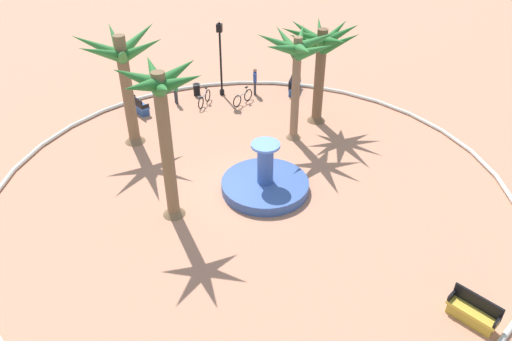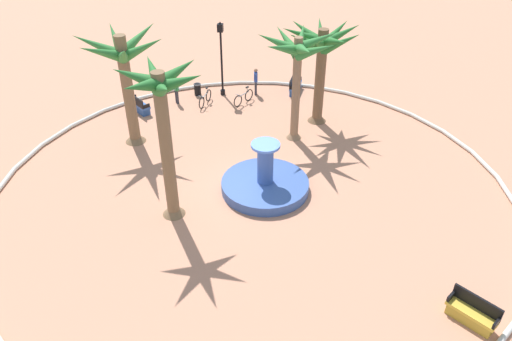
# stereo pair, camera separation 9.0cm
# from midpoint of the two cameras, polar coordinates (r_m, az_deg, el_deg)

# --- Properties ---
(ground_plane) EXTENTS (80.00, 80.00, 0.00)m
(ground_plane) POSITION_cam_midpoint_polar(r_m,az_deg,el_deg) (21.98, -0.56, -2.13)
(ground_plane) COLOR tan
(plaza_curb) EXTENTS (22.63, 22.63, 0.20)m
(plaza_curb) POSITION_cam_midpoint_polar(r_m,az_deg,el_deg) (21.92, -0.57, -1.92)
(plaza_curb) COLOR silver
(plaza_curb) RESTS_ON ground
(fountain) EXTENTS (3.85, 3.85, 2.37)m
(fountain) POSITION_cam_midpoint_polar(r_m,az_deg,el_deg) (21.74, 0.94, -1.52)
(fountain) COLOR #38569E
(fountain) RESTS_ON ground
(palm_tree_near_fountain) EXTENTS (3.39, 3.27, 6.54)m
(palm_tree_near_fountain) POSITION_cam_midpoint_polar(r_m,az_deg,el_deg) (18.32, -10.84, 6.39)
(palm_tree_near_fountain) COLOR brown
(palm_tree_near_fountain) RESTS_ON ground
(palm_tree_by_curb) EXTENTS (3.96, 4.02, 5.61)m
(palm_tree_by_curb) POSITION_cam_midpoint_polar(r_m,az_deg,el_deg) (23.93, 4.62, 12.87)
(palm_tree_by_curb) COLOR #8E6B4C
(palm_tree_by_curb) RESTS_ON ground
(palm_tree_mid_plaza) EXTENTS (4.12, 4.11, 5.38)m
(palm_tree_mid_plaza) POSITION_cam_midpoint_polar(r_m,az_deg,el_deg) (25.90, 7.42, 13.58)
(palm_tree_mid_plaza) COLOR brown
(palm_tree_mid_plaza) RESTS_ON ground
(palm_tree_far_side) EXTENTS (4.47, 4.22, 5.82)m
(palm_tree_far_side) POSITION_cam_midpoint_polar(r_m,az_deg,el_deg) (24.38, -15.18, 11.46)
(palm_tree_far_side) COLOR brown
(palm_tree_far_side) RESTS_ON ground
(bench_east) EXTENTS (1.52, 1.44, 1.00)m
(bench_east) POSITION_cam_midpoint_polar(r_m,az_deg,el_deg) (28.91, -13.47, 7.21)
(bench_east) COLOR #335BA8
(bench_east) RESTS_ON ground
(bench_west) EXTENTS (1.56, 1.39, 1.00)m
(bench_west) POSITION_cam_midpoint_polar(r_m,az_deg,el_deg) (17.85, 23.51, -14.84)
(bench_west) COLOR gold
(bench_west) RESTS_ON ground
(bench_north) EXTENTS (0.70, 1.65, 1.00)m
(bench_north) POSITION_cam_midpoint_polar(r_m,az_deg,el_deg) (30.56, 4.33, 9.59)
(bench_north) COLOR #335BA8
(bench_north) RESTS_ON ground
(lamppost) EXTENTS (0.32, 0.32, 4.45)m
(lamppost) POSITION_cam_midpoint_polar(r_m,az_deg,el_deg) (29.36, -4.21, 13.32)
(lamppost) COLOR black
(lamppost) RESTS_ON ground
(trash_bin) EXTENTS (0.46, 0.46, 0.73)m
(trash_bin) POSITION_cam_midpoint_polar(r_m,az_deg,el_deg) (30.28, -6.93, 9.28)
(trash_bin) COLOR black
(trash_bin) RESTS_ON ground
(bicycle_red_frame) EXTENTS (0.94, 1.50, 0.94)m
(bicycle_red_frame) POSITION_cam_midpoint_polar(r_m,az_deg,el_deg) (29.05, -1.62, 8.39)
(bicycle_red_frame) COLOR black
(bicycle_red_frame) RESTS_ON ground
(bicycle_by_lamppost) EXTENTS (0.50, 1.70, 0.94)m
(bicycle_by_lamppost) POSITION_cam_midpoint_polar(r_m,az_deg,el_deg) (29.07, -6.06, 8.23)
(bicycle_by_lamppost) COLOR black
(bicycle_by_lamppost) RESTS_ON ground
(person_cyclist_helmet) EXTENTS (0.25, 0.52, 1.66)m
(person_cyclist_helmet) POSITION_cam_midpoint_polar(r_m,az_deg,el_deg) (29.94, -0.21, 10.37)
(person_cyclist_helmet) COLOR #33333D
(person_cyclist_helmet) RESTS_ON ground
(person_cyclist_photo) EXTENTS (0.37, 0.44, 1.62)m
(person_cyclist_photo) POSITION_cam_midpoint_polar(r_m,az_deg,el_deg) (29.25, -9.37, 9.26)
(person_cyclist_photo) COLOR #33333D
(person_cyclist_photo) RESTS_ON ground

